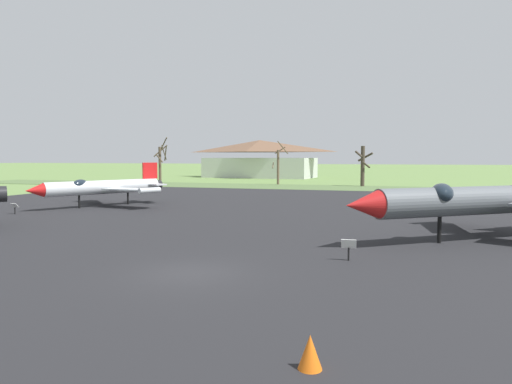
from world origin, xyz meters
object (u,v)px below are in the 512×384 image
at_px(jet_fighter_front_right, 102,187).
at_px(visitor_building, 260,159).
at_px(traffic_cone, 310,353).
at_px(info_placard_front_right, 15,207).
at_px(info_placard_rear_left, 349,247).
at_px(jet_fighter_rear_left, 481,199).

bearing_deg(jet_fighter_front_right, visitor_building, 94.01).
bearing_deg(traffic_cone, info_placard_front_right, 144.05).
height_order(info_placard_rear_left, traffic_cone, info_placard_rear_left).
height_order(jet_fighter_front_right, info_placard_rear_left, jet_fighter_front_right).
bearing_deg(jet_fighter_rear_left, info_placard_front_right, 176.90).
relative_size(jet_fighter_front_right, visitor_building, 0.47).
xyz_separation_m(jet_fighter_rear_left, visitor_building, (-34.72, 73.40, 1.88)).
xyz_separation_m(jet_fighter_front_right, info_placard_rear_left, (23.94, -16.14, -1.19)).
height_order(visitor_building, traffic_cone, visitor_building).
xyz_separation_m(jet_fighter_front_right, info_placard_front_right, (-3.07, -7.07, -1.24)).
distance_m(info_placard_front_right, jet_fighter_rear_left, 33.36).
relative_size(jet_fighter_rear_left, info_placard_rear_left, 13.90).
bearing_deg(jet_fighter_front_right, jet_fighter_rear_left, -16.38).
distance_m(jet_fighter_rear_left, info_placard_rear_left, 9.72).
relative_size(info_placard_front_right, visitor_building, 0.04).
height_order(jet_fighter_rear_left, visitor_building, visitor_building).
distance_m(jet_fighter_rear_left, traffic_cone, 19.07).
height_order(info_placard_front_right, visitor_building, visitor_building).
bearing_deg(jet_fighter_front_right, info_placard_rear_left, -33.99).
height_order(jet_fighter_front_right, info_placard_front_right, jet_fighter_front_right).
xyz_separation_m(visitor_building, traffic_cone, (28.81, -91.44, -3.75)).
xyz_separation_m(info_placard_front_right, traffic_cone, (27.35, -19.84, -0.19)).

